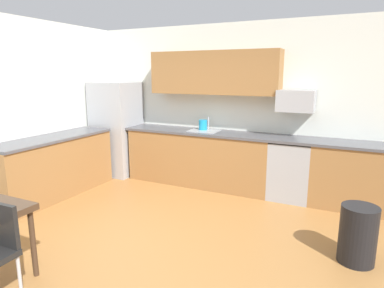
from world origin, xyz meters
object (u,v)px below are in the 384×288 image
refrigerator (117,129)px  microwave (296,101)px  kettle (203,126)px  oven_range (291,169)px  trash_bin (358,235)px

refrigerator → microwave: bearing=3.2°
microwave → kettle: size_ratio=2.70×
oven_range → trash_bin: 1.83m
microwave → trash_bin: microwave is taller
refrigerator → oven_range: (3.23, 0.08, -0.41)m
kettle → oven_range: bearing=-1.9°
microwave → kettle: bearing=-178.1°
oven_range → trash_bin: oven_range is taller
microwave → trash_bin: bearing=-60.5°
trash_bin → refrigerator: bearing=160.4°
refrigerator → oven_range: bearing=1.4°
microwave → kettle: (-1.49, -0.05, -0.47)m
oven_range → microwave: size_ratio=1.69×
microwave → trash_bin: size_ratio=0.90×
refrigerator → microwave: (3.23, 0.18, 0.62)m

